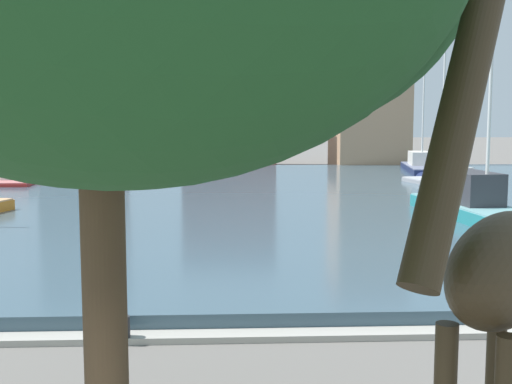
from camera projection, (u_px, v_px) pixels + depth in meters
harbor_water at (210, 197)px, 31.61m from camera, size 80.17×40.07×0.39m
quay_edge_coping at (184, 337)px, 11.49m from camera, size 80.17×0.50×0.12m
giraffe_statue at (498, 285)px, 5.00m from camera, size 2.27×2.50×5.17m
sailboat_navy at (422, 169)px, 44.37m from camera, size 3.33×9.74×8.43m
sailboat_grey at (441, 183)px, 35.52m from camera, size 3.32×7.47×8.63m
sailboat_red at (24, 179)px, 38.09m from camera, size 2.66×8.16×9.30m
sailboat_teal at (485, 214)px, 22.50m from camera, size 2.62×9.44×8.35m
mooring_bollard at (123, 330)px, 11.27m from camera, size 0.24×0.24×0.50m
townhouse_tall_gabled at (83, 93)px, 52.53m from camera, size 6.47×5.75×12.34m
townhouse_wide_warehouse at (229, 112)px, 55.38m from camera, size 8.05×5.48×9.34m
townhouse_corner_house at (369, 97)px, 53.99m from camera, size 6.01×6.41×11.78m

